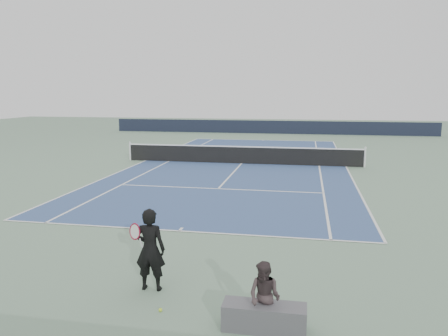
% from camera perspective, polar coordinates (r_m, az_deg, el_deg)
% --- Properties ---
extents(ground, '(80.00, 80.00, 0.00)m').
position_cam_1_polar(ground, '(23.67, 2.32, 0.57)').
color(ground, gray).
extents(court_surface, '(10.97, 23.77, 0.01)m').
position_cam_1_polar(court_surface, '(23.67, 2.32, 0.58)').
color(court_surface, '#365080').
rests_on(court_surface, ground).
extents(tennis_net, '(12.90, 0.10, 1.07)m').
position_cam_1_polar(tennis_net, '(23.59, 2.33, 1.78)').
color(tennis_net, silver).
rests_on(tennis_net, ground).
extents(windscreen_far, '(30.00, 0.25, 1.20)m').
position_cam_1_polar(windscreen_far, '(41.26, 5.97, 5.34)').
color(windscreen_far, black).
rests_on(windscreen_far, ground).
extents(tennis_player, '(0.77, 0.47, 1.64)m').
position_cam_1_polar(tennis_player, '(8.71, -9.64, -10.43)').
color(tennis_player, black).
rests_on(tennis_player, ground).
extents(tennis_ball, '(0.07, 0.07, 0.07)m').
position_cam_1_polar(tennis_ball, '(8.18, -8.31, -17.86)').
color(tennis_ball, '#C0E42E').
rests_on(tennis_ball, ground).
extents(spectator_bench, '(1.42, 0.95, 1.16)m').
position_cam_1_polar(spectator_bench, '(7.43, 5.30, -17.57)').
color(spectator_bench, '#545358').
rests_on(spectator_bench, ground).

